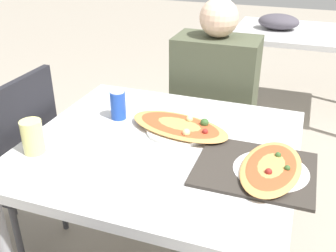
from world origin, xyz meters
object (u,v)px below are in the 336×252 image
at_px(pizza_main, 180,127).
at_px(chair_far_seated, 217,110).
at_px(person_seated, 214,89).
at_px(soda_can, 118,105).
at_px(pizza_second, 271,169).
at_px(dining_table, 161,159).
at_px(drink_glass, 33,137).
at_px(chair_side_left, 14,160).

bearing_deg(pizza_main, chair_far_seated, 89.36).
height_order(person_seated, soda_can, person_seated).
relative_size(chair_far_seated, soda_can, 7.39).
bearing_deg(person_seated, pizza_second, 116.46).
distance_m(pizza_main, pizza_second, 0.43).
bearing_deg(soda_can, dining_table, -30.04).
bearing_deg(soda_can, chair_far_seated, 66.03).
relative_size(pizza_main, pizza_second, 1.21).
xyz_separation_m(pizza_main, drink_glass, (-0.46, -0.34, 0.04)).
height_order(dining_table, drink_glass, drink_glass).
relative_size(dining_table, chair_far_seated, 1.11).
xyz_separation_m(chair_side_left, person_seated, (0.75, 0.73, 0.17)).
height_order(chair_far_seated, person_seated, person_seated).
distance_m(dining_table, chair_far_seated, 0.82).
bearing_deg(chair_far_seated, person_seated, 90.00).
xyz_separation_m(chair_side_left, pizza_main, (0.74, 0.16, 0.23)).
bearing_deg(drink_glass, pizza_second, 10.10).
xyz_separation_m(chair_far_seated, pizza_main, (-0.01, -0.69, 0.23)).
bearing_deg(chair_side_left, pizza_main, -77.91).
bearing_deg(chair_side_left, person_seated, -45.53).
bearing_deg(drink_glass, chair_far_seated, 65.72).
bearing_deg(dining_table, drink_glass, -152.24).
height_order(dining_table, chair_side_left, chair_side_left).
bearing_deg(drink_glass, dining_table, 27.76).
height_order(dining_table, chair_far_seated, chair_far_seated).
height_order(pizza_main, pizza_second, pizza_main).
distance_m(dining_table, chair_side_left, 0.71).
relative_size(chair_far_seated, drink_glass, 7.24).
distance_m(person_seated, pizza_second, 0.85).
relative_size(dining_table, pizza_second, 2.67).
xyz_separation_m(soda_can, pizza_second, (0.68, -0.21, -0.04)).
bearing_deg(person_seated, chair_far_seated, -90.00).
distance_m(chair_side_left, pizza_second, 1.15).
xyz_separation_m(dining_table, chair_far_seated, (0.05, 0.81, -0.13)).
distance_m(person_seated, drink_glass, 1.03).
relative_size(chair_side_left, person_seated, 0.80).
bearing_deg(chair_side_left, dining_table, -86.61).
xyz_separation_m(drink_glass, pizza_second, (0.84, 0.15, -0.04)).
bearing_deg(dining_table, chair_far_seated, 86.64).
bearing_deg(chair_side_left, pizza_second, -91.40).
xyz_separation_m(chair_side_left, drink_glass, (0.28, -0.18, 0.27)).
height_order(chair_side_left, drink_glass, chair_side_left).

